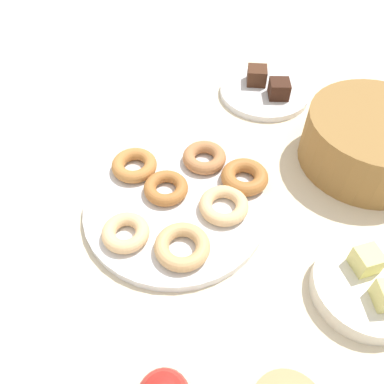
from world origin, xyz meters
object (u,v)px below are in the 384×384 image
at_px(donut_2, 126,233).
at_px(cake_plate, 264,92).
at_px(donut_plate, 175,207).
at_px(donut_6, 204,157).
at_px(brownie_far, 279,89).
at_px(basket, 371,141).
at_px(donut_3, 245,177).
at_px(donut_4, 224,205).
at_px(donut_1, 182,247).
at_px(melon_chunk_left, 367,260).
at_px(donut_5, 134,165).
at_px(fruit_bowl, 365,288).
at_px(donut_0, 166,188).
at_px(brownie_near, 257,76).

xyz_separation_m(donut_2, cake_plate, (-0.40, 0.30, -0.02)).
relative_size(donut_plate, cake_plate, 1.55).
height_order(donut_2, cake_plate, donut_2).
bearing_deg(donut_6, donut_plate, -30.24).
height_order(brownie_far, basket, basket).
xyz_separation_m(donut_3, donut_4, (0.06, -0.04, -0.00)).
height_order(donut_1, donut_2, same).
height_order(donut_6, cake_plate, donut_6).
relative_size(donut_3, donut_6, 1.04).
height_order(donut_1, melon_chunk_left, melon_chunk_left).
xyz_separation_m(donut_2, donut_5, (-0.15, 0.01, 0.00)).
distance_m(donut_plate, donut_4, 0.09).
relative_size(basket, fruit_bowl, 1.60).
distance_m(donut_0, donut_4, 0.11).
xyz_separation_m(donut_6, cake_plate, (-0.23, 0.16, -0.02)).
bearing_deg(donut_6, donut_3, 51.09).
height_order(donut_1, donut_5, same).
distance_m(donut_4, basket, 0.32).
distance_m(donut_3, donut_6, 0.09).
height_order(brownie_near, melon_chunk_left, melon_chunk_left).
height_order(donut_6, brownie_near, brownie_near).
relative_size(donut_plate, donut_3, 3.71).
relative_size(donut_6, fruit_bowl, 0.52).
distance_m(donut_plate, donut_2, 0.11).
distance_m(donut_2, donut_6, 0.22).
distance_m(donut_4, fruit_bowl, 0.25).
bearing_deg(basket, brownie_near, -146.53).
height_order(donut_2, fruit_bowl, donut_2).
bearing_deg(donut_5, brownie_far, 124.73).
bearing_deg(donut_plate, donut_2, -51.29).
bearing_deg(donut_6, donut_5, -84.19).
xyz_separation_m(donut_2, brownie_near, (-0.43, 0.29, 0.01)).
bearing_deg(donut_plate, donut_6, 149.76).
relative_size(donut_5, brownie_near, 1.86).
bearing_deg(brownie_near, donut_5, -44.92).
height_order(donut_5, cake_plate, donut_5).
xyz_separation_m(donut_3, melon_chunk_left, (0.19, 0.15, 0.02)).
distance_m(donut_4, melon_chunk_left, 0.24).
distance_m(donut_plate, basket, 0.40).
relative_size(donut_plate, basket, 1.26).
height_order(donut_0, brownie_near, brownie_near).
relative_size(fruit_bowl, melon_chunk_left, 4.45).
distance_m(donut_6, melon_chunk_left, 0.33).
bearing_deg(donut_4, cake_plate, 158.96).
xyz_separation_m(donut_6, brownie_far, (-0.21, 0.19, 0.01)).
bearing_deg(basket, donut_1, -61.38).
distance_m(donut_4, donut_5, 0.19).
xyz_separation_m(donut_plate, donut_6, (-0.10, 0.06, 0.02)).
bearing_deg(donut_1, fruit_bowl, 73.59).
bearing_deg(fruit_bowl, brownie_near, -172.11).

